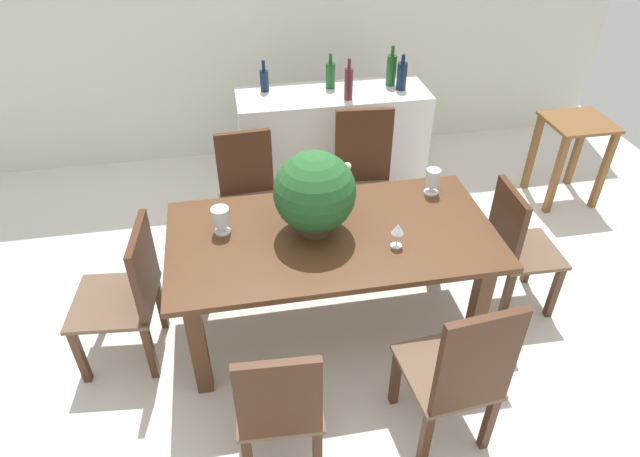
{
  "coord_description": "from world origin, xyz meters",
  "views": [
    {
      "loc": [
        -0.53,
        -2.39,
        2.67
      ],
      "look_at": [
        -0.05,
        0.22,
        0.7
      ],
      "focal_mm": 31.01,
      "sensor_mm": 36.0,
      "label": 1
    }
  ],
  "objects_px": {
    "wine_bottle_tall": "(330,75)",
    "wine_bottle_dark": "(264,80)",
    "wine_glass": "(398,230)",
    "chair_near_right": "(460,373)",
    "crystal_vase_center_near": "(221,218)",
    "kitchen_counter": "(332,147)",
    "wine_bottle_clear": "(349,83)",
    "wine_bottle_green": "(391,70)",
    "dining_table": "(332,248)",
    "chair_foot_end": "(515,244)",
    "wine_bottle_amber": "(402,76)",
    "chair_head_end": "(130,290)",
    "chair_near_left": "(279,405)",
    "side_table": "(572,144)",
    "chair_far_left": "(248,190)",
    "flower_centerpiece": "(315,193)",
    "crystal_vase_left": "(433,179)",
    "chair_far_right": "(364,173)"
  },
  "relations": [
    {
      "from": "wine_bottle_tall",
      "to": "wine_bottle_dark",
      "type": "relative_size",
      "value": 1.12
    },
    {
      "from": "chair_foot_end",
      "to": "wine_bottle_amber",
      "type": "distance_m",
      "value": 1.64
    },
    {
      "from": "chair_far_left",
      "to": "wine_bottle_amber",
      "type": "relative_size",
      "value": 3.37
    },
    {
      "from": "kitchen_counter",
      "to": "wine_bottle_green",
      "type": "relative_size",
      "value": 4.78
    },
    {
      "from": "crystal_vase_left",
      "to": "wine_bottle_tall",
      "type": "bearing_deg",
      "value": 106.55
    },
    {
      "from": "crystal_vase_center_near",
      "to": "wine_bottle_clear",
      "type": "distance_m",
      "value": 1.64
    },
    {
      "from": "wine_bottle_tall",
      "to": "wine_bottle_dark",
      "type": "xyz_separation_m",
      "value": [
        -0.52,
        0.03,
        -0.02
      ]
    },
    {
      "from": "chair_near_left",
      "to": "crystal_vase_center_near",
      "type": "relative_size",
      "value": 5.62
    },
    {
      "from": "wine_bottle_amber",
      "to": "side_table",
      "type": "relative_size",
      "value": 0.38
    },
    {
      "from": "wine_bottle_tall",
      "to": "side_table",
      "type": "xyz_separation_m",
      "value": [
        1.95,
        -0.49,
        -0.54
      ]
    },
    {
      "from": "crystal_vase_left",
      "to": "side_table",
      "type": "distance_m",
      "value": 1.79
    },
    {
      "from": "crystal_vase_center_near",
      "to": "wine_bottle_green",
      "type": "xyz_separation_m",
      "value": [
        1.42,
        1.48,
        0.22
      ]
    },
    {
      "from": "chair_near_left",
      "to": "chair_foot_end",
      "type": "bearing_deg",
      "value": -146.89
    },
    {
      "from": "crystal_vase_left",
      "to": "wine_bottle_clear",
      "type": "relative_size",
      "value": 0.54
    },
    {
      "from": "crystal_vase_left",
      "to": "side_table",
      "type": "xyz_separation_m",
      "value": [
        1.55,
        0.84,
        -0.33
      ]
    },
    {
      "from": "chair_near_right",
      "to": "wine_glass",
      "type": "height_order",
      "value": "chair_near_right"
    },
    {
      "from": "chair_far_left",
      "to": "crystal_vase_left",
      "type": "xyz_separation_m",
      "value": [
        1.14,
        -0.61,
        0.34
      ]
    },
    {
      "from": "crystal_vase_center_near",
      "to": "wine_bottle_tall",
      "type": "bearing_deg",
      "value": 58.3
    },
    {
      "from": "wine_bottle_green",
      "to": "chair_near_left",
      "type": "bearing_deg",
      "value": -115.93
    },
    {
      "from": "crystal_vase_center_near",
      "to": "wine_bottle_green",
      "type": "distance_m",
      "value": 2.06
    },
    {
      "from": "wine_bottle_amber",
      "to": "wine_bottle_clear",
      "type": "bearing_deg",
      "value": -165.87
    },
    {
      "from": "chair_foot_end",
      "to": "flower_centerpiece",
      "type": "distance_m",
      "value": 1.39
    },
    {
      "from": "kitchen_counter",
      "to": "chair_far_right",
      "type": "bearing_deg",
      "value": -78.47
    },
    {
      "from": "flower_centerpiece",
      "to": "kitchen_counter",
      "type": "bearing_deg",
      "value": 74.8
    },
    {
      "from": "flower_centerpiece",
      "to": "side_table",
      "type": "xyz_separation_m",
      "value": [
        2.35,
        1.1,
        -0.5
      ]
    },
    {
      "from": "dining_table",
      "to": "chair_foot_end",
      "type": "bearing_deg",
      "value": 0.12
    },
    {
      "from": "chair_far_left",
      "to": "kitchen_counter",
      "type": "distance_m",
      "value": 0.96
    },
    {
      "from": "chair_far_right",
      "to": "wine_bottle_clear",
      "type": "relative_size",
      "value": 3.26
    },
    {
      "from": "wine_glass",
      "to": "wine_bottle_tall",
      "type": "relative_size",
      "value": 0.55
    },
    {
      "from": "chair_far_right",
      "to": "chair_far_left",
      "type": "relative_size",
      "value": 1.1
    },
    {
      "from": "chair_near_left",
      "to": "crystal_vase_center_near",
      "type": "distance_m",
      "value": 1.12
    },
    {
      "from": "kitchen_counter",
      "to": "wine_bottle_tall",
      "type": "relative_size",
      "value": 5.5
    },
    {
      "from": "chair_near_right",
      "to": "crystal_vase_center_near",
      "type": "bearing_deg",
      "value": -50.6
    },
    {
      "from": "wine_glass",
      "to": "wine_bottle_clear",
      "type": "bearing_deg",
      "value": 87.34
    },
    {
      "from": "chair_far_left",
      "to": "wine_bottle_tall",
      "type": "distance_m",
      "value": 1.16
    },
    {
      "from": "chair_near_left",
      "to": "flower_centerpiece",
      "type": "height_order",
      "value": "flower_centerpiece"
    },
    {
      "from": "wine_bottle_clear",
      "to": "wine_bottle_green",
      "type": "xyz_separation_m",
      "value": [
        0.4,
        0.22,
        -0.0
      ]
    },
    {
      "from": "dining_table",
      "to": "crystal_vase_center_near",
      "type": "distance_m",
      "value": 0.67
    },
    {
      "from": "chair_head_end",
      "to": "crystal_vase_center_near",
      "type": "distance_m",
      "value": 0.67
    },
    {
      "from": "wine_bottle_tall",
      "to": "wine_bottle_green",
      "type": "height_order",
      "value": "wine_bottle_green"
    },
    {
      "from": "crystal_vase_center_near",
      "to": "wine_bottle_dark",
      "type": "height_order",
      "value": "wine_bottle_dark"
    },
    {
      "from": "dining_table",
      "to": "flower_centerpiece",
      "type": "bearing_deg",
      "value": 158.23
    },
    {
      "from": "crystal_vase_center_near",
      "to": "side_table",
      "type": "xyz_separation_m",
      "value": [
        2.88,
        1.02,
        -0.33
      ]
    },
    {
      "from": "wine_bottle_clear",
      "to": "wine_bottle_dark",
      "type": "height_order",
      "value": "wine_bottle_clear"
    },
    {
      "from": "chair_far_right",
      "to": "crystal_vase_left",
      "type": "distance_m",
      "value": 0.74
    },
    {
      "from": "crystal_vase_left",
      "to": "wine_bottle_amber",
      "type": "xyz_separation_m",
      "value": [
        0.15,
        1.2,
        0.21
      ]
    },
    {
      "from": "chair_head_end",
      "to": "wine_bottle_amber",
      "type": "xyz_separation_m",
      "value": [
        2.03,
        1.51,
        0.55
      ]
    },
    {
      "from": "flower_centerpiece",
      "to": "wine_bottle_dark",
      "type": "bearing_deg",
      "value": 93.98
    },
    {
      "from": "chair_near_right",
      "to": "wine_bottle_green",
      "type": "xyz_separation_m",
      "value": [
        0.36,
        2.54,
        0.52
      ]
    },
    {
      "from": "kitchen_counter",
      "to": "chair_far_left",
      "type": "bearing_deg",
      "value": -140.39
    }
  ]
}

